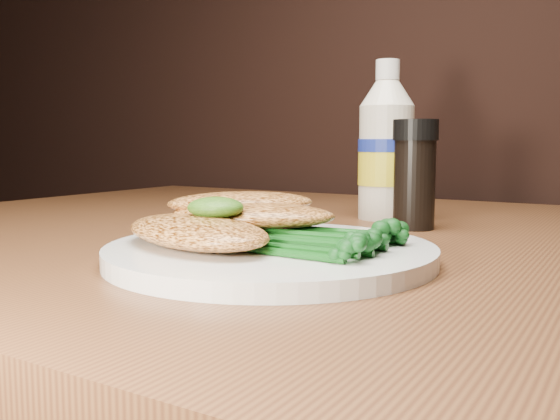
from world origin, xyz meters
The scene contains 8 objects.
plate centered at (0.00, 0.89, 0.76)m, with size 0.25×0.25×0.01m, color white.
chicken_front centered at (-0.04, 0.85, 0.77)m, with size 0.15×0.08×0.02m, color #DE9046.
chicken_mid centered at (-0.03, 0.90, 0.78)m, with size 0.14×0.07×0.02m, color #DE9046.
chicken_back centered at (-0.05, 0.92, 0.79)m, with size 0.13×0.06×0.02m, color #DE9046.
pesto_front centered at (-0.04, 0.86, 0.79)m, with size 0.04×0.04×0.02m, color black.
broccolini_bundle centered at (0.04, 0.89, 0.77)m, with size 0.13×0.10×0.02m, color #104A13, non-canonical shape.
mayo_bottle centered at (-0.02, 1.17, 0.84)m, with size 0.07×0.07×0.19m, color beige, non-canonical shape.
pepper_grinder centered at (0.03, 1.11, 0.81)m, with size 0.05×0.05×0.11m, color black, non-canonical shape.
Camera 1 is at (0.24, 0.49, 0.84)m, focal length 38.90 mm.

